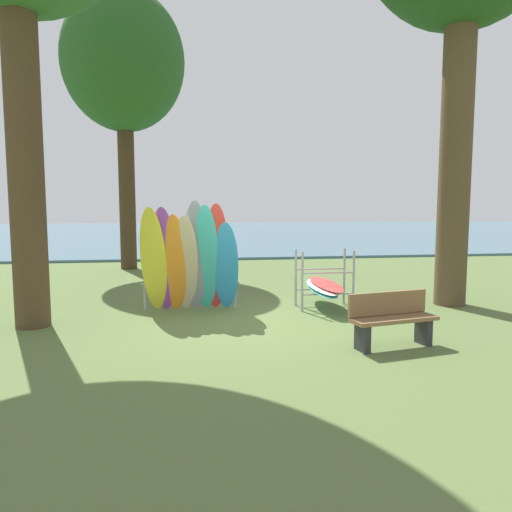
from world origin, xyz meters
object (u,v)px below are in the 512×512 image
leaning_board_pile (190,261)px  board_storage_rack (323,286)px  tree_mid_behind (123,63)px  park_bench (392,318)px

leaning_board_pile → board_storage_rack: (2.82, -0.01, -0.59)m
tree_mid_behind → board_storage_rack: bearing=-55.9°
tree_mid_behind → board_storage_rack: size_ratio=4.34×
park_bench → board_storage_rack: bearing=95.0°
tree_mid_behind → park_bench: (5.08, -10.08, -6.38)m
board_storage_rack → tree_mid_behind: bearing=124.1°
board_storage_rack → park_bench: size_ratio=1.46×
tree_mid_behind → park_bench: size_ratio=6.34×
board_storage_rack → park_bench: board_storage_rack is taller
tree_mid_behind → park_bench: 12.96m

